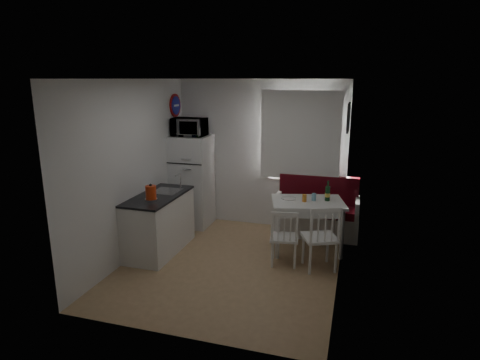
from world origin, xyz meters
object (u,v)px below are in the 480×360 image
object	(u,v)px
dining_table	(308,207)
fridge	(192,181)
wine_bottle	(328,191)
kettle	(151,193)
kitchen_counter	(160,223)
chair_left	(283,232)
microwave	(189,127)
bench	(316,216)
chair_right	(320,231)

from	to	relation	value
dining_table	fridge	size ratio (longest dim) A/B	0.75
fridge	wine_bottle	distance (m)	2.48
kettle	kitchen_counter	bearing A→B (deg)	99.44
chair_left	microwave	world-z (taller)	microwave
kitchen_counter	dining_table	world-z (taller)	kitchen_counter
chair_left	kettle	distance (m)	1.96
bench	kettle	xyz separation A→B (m)	(-2.19, -1.65, 0.69)
chair_right	dining_table	bearing A→B (deg)	86.63
fridge	kitchen_counter	bearing A→B (deg)	-90.90
bench	wine_bottle	bearing A→B (deg)	-70.92
microwave	wine_bottle	size ratio (longest dim) A/B	1.82
fridge	microwave	size ratio (longest dim) A/B	2.90
kitchen_counter	dining_table	size ratio (longest dim) A/B	1.08
dining_table	chair_left	xyz separation A→B (m)	(-0.25, -0.66, -0.19)
dining_table	wine_bottle	xyz separation A→B (m)	(0.28, 0.10, 0.24)
kitchen_counter	fridge	size ratio (longest dim) A/B	0.81
kettle	dining_table	bearing A→B (deg)	24.30
bench	chair_left	size ratio (longest dim) A/B	3.12
bench	dining_table	xyz separation A→B (m)	(-0.07, -0.70, 0.38)
fridge	microwave	xyz separation A→B (m)	(0.00, -0.05, 0.97)
wine_bottle	kitchen_counter	bearing A→B (deg)	-162.75
kitchen_counter	microwave	distance (m)	1.79
kitchen_counter	fridge	world-z (taller)	fridge
chair_left	microwave	size ratio (longest dim) A/B	0.80
chair_left	kettle	size ratio (longest dim) A/B	1.85
bench	chair_right	distance (m)	1.40
dining_table	chair_right	distance (m)	0.72
fridge	kettle	world-z (taller)	fridge
fridge	chair_left	bearing A→B (deg)	-33.09
dining_table	kettle	distance (m)	2.35
bench	kettle	size ratio (longest dim) A/B	5.77
fridge	bench	bearing A→B (deg)	2.90
chair_right	wine_bottle	bearing A→B (deg)	64.06
kitchen_counter	kettle	xyz separation A→B (m)	(0.05, -0.30, 0.57)
bench	kettle	distance (m)	2.83
dining_table	kettle	xyz separation A→B (m)	(-2.12, -0.96, 0.31)
dining_table	fridge	bearing A→B (deg)	150.16
chair_left	fridge	distance (m)	2.29
microwave	bench	bearing A→B (deg)	4.18
kitchen_counter	chair_right	xyz separation A→B (m)	(2.42, -0.01, 0.13)
kitchen_counter	bench	bearing A→B (deg)	31.17
bench	chair_right	xyz separation A→B (m)	(0.18, -1.36, 0.26)
kitchen_counter	dining_table	bearing A→B (deg)	16.92
chair_left	chair_right	distance (m)	0.51
fridge	wine_bottle	world-z (taller)	fridge
chair_left	fridge	xyz separation A→B (m)	(-1.90, 1.24, 0.30)
kitchen_counter	fridge	bearing A→B (deg)	89.10
chair_left	chair_right	bearing A→B (deg)	-10.14
kitchen_counter	wine_bottle	distance (m)	2.61
kitchen_counter	chair_left	size ratio (longest dim) A/B	2.94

